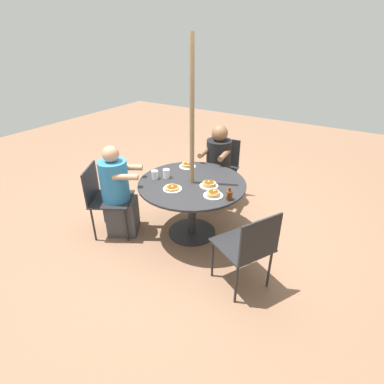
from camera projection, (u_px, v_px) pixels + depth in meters
name	position (u px, v px, depth m)	size (l,w,h in m)	color
ground_plane	(192.00, 232.00, 3.83)	(12.00, 12.00, 0.00)	#8C664C
patio_table	(192.00, 192.00, 3.55)	(1.26, 1.26, 0.71)	#28282B
umbrella_pole	(192.00, 148.00, 3.29)	(0.05, 0.05, 2.27)	#846B4C
patio_chair_north	(249.00, 245.00, 2.77)	(0.64, 0.64, 0.89)	#232326
patio_chair_east	(222.00, 165.00, 4.44)	(0.53, 0.53, 0.89)	#232326
diner_east	(218.00, 169.00, 4.29)	(0.55, 0.40, 1.16)	gray
patio_chair_south	(104.00, 195.00, 3.61)	(0.64, 0.64, 0.89)	#232326
diner_south	(118.00, 195.00, 3.61)	(0.51, 0.55, 1.15)	#3D3D42
pancake_plate_a	(213.00, 194.00, 3.19)	(0.21, 0.21, 0.06)	white
pancake_plate_b	(187.00, 165.00, 3.88)	(0.21, 0.21, 0.06)	white
pancake_plate_c	(209.00, 184.00, 3.40)	(0.21, 0.21, 0.06)	white
pancake_plate_d	(172.00, 188.00, 3.33)	(0.21, 0.21, 0.04)	white
syrup_bottle	(229.00, 195.00, 3.11)	(0.09, 0.07, 0.14)	#602D0F
coffee_cup	(166.00, 174.00, 3.58)	(0.08, 0.08, 0.11)	white
drinking_glass_a	(155.00, 175.00, 3.56)	(0.08, 0.08, 0.10)	silver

